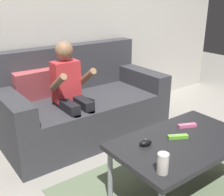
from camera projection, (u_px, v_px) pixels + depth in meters
The scene contains 10 objects.
ground_plane at pixel (177, 181), 2.19m from camera, with size 9.04×9.04×0.00m, color #9E998E.
wall_back at pixel (73, 6), 2.90m from camera, with size 4.52×0.05×2.50m, color beige.
couch at pixel (81, 105), 2.84m from camera, with size 1.62×0.80×0.88m.
person_seated_on_couch at pixel (71, 91), 2.50m from camera, with size 0.34×0.42×0.99m.
coffee_table at pixel (181, 145), 1.93m from camera, with size 0.97×0.58×0.43m.
area_rug at pixel (177, 191), 2.07m from camera, with size 1.60×1.21×0.01m, color #6B7A5B.
game_remote_lime_near_edge at pixel (178, 137), 1.94m from camera, with size 0.14×0.10×0.03m.
nunchuk_black at pixel (146, 143), 1.84m from camera, with size 0.10×0.07×0.05m.
game_remote_pink_far_corner at pixel (187, 126), 2.10m from camera, with size 0.14×0.09×0.03m.
soda_can at pixel (163, 163), 1.55m from camera, with size 0.07×0.07×0.12m, color silver.
Camera 1 is at (-1.49, -1.16, 1.38)m, focal length 44.87 mm.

